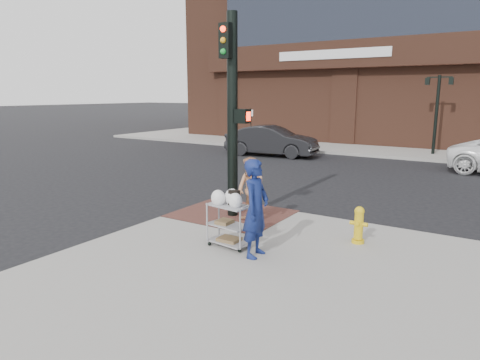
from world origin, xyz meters
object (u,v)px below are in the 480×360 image
Objects in this scene: woman_blue at (256,208)px; fire_hydrant at (359,224)px; traffic_signal_pole at (233,111)px; pedestrian_tan at (251,191)px; utility_cart at (229,221)px; sedan_dark at (272,141)px; lamp_post at (437,106)px.

fire_hydrant is at bearing -44.66° from woman_blue.
pedestrian_tan is (0.70, -0.28, -1.88)m from traffic_signal_pole.
sedan_dark is at bearing 114.84° from utility_cart.
lamp_post is 17.38m from woman_blue.
fire_hydrant is (0.87, -15.52, -2.06)m from lamp_post.
utility_cart is at bearing -162.51° from sedan_dark.
pedestrian_tan is 0.33× the size of sedan_dark.
utility_cart is (1.18, -1.93, -2.14)m from traffic_signal_pole.
sedan_dark is at bearing 113.60° from traffic_signal_pole.
woman_blue is 1.18× the size of pedestrian_tan.
pedestrian_tan is at bearing 106.21° from utility_cart.
pedestrian_tan is 2.68m from fire_hydrant.
pedestrian_tan is 12.57m from sedan_dark.
lamp_post reaches higher than utility_cart.
pedestrian_tan is at bearing -96.53° from lamp_post.
sedan_dark is at bearing 125.84° from fire_hydrant.
utility_cart is 2.72m from fire_hydrant.
lamp_post is at bearing -67.27° from sedan_dark.
sedan_dark is at bearing -149.91° from lamp_post.
traffic_signal_pole is 4.06m from fire_hydrant.
lamp_post reaches higher than sedan_dark.
traffic_signal_pole reaches higher than sedan_dark.
lamp_post is at bearing -7.44° from woman_blue.
traffic_signal_pole is 12.18m from sedan_dark.
lamp_post is at bearing 93.22° from fire_hydrant.
woman_blue is 1.59× the size of utility_cart.
traffic_signal_pole is (-2.48, -15.23, 0.21)m from lamp_post.
lamp_post is 3.35× the size of utility_cart.
sedan_dark is (-5.51, 11.29, -0.16)m from pedestrian_tan.
fire_hydrant is (2.65, -0.01, -0.40)m from pedestrian_tan.
traffic_signal_pole is 3.30m from woman_blue.
fire_hydrant is at bearing 20.04° from pedestrian_tan.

